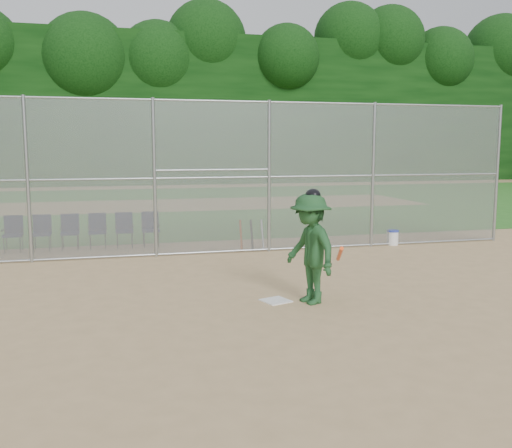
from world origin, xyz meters
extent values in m
plane|color=tan|center=(0.00, 0.00, 0.00)|extent=(100.00, 100.00, 0.00)
plane|color=#296A1F|center=(0.00, 18.00, 0.01)|extent=(100.00, 100.00, 0.00)
plane|color=tan|center=(0.00, 18.00, 0.01)|extent=(24.00, 24.00, 0.00)
cube|color=gray|center=(0.00, 5.00, 2.00)|extent=(16.00, 0.02, 4.00)
cylinder|color=#9EA3A8|center=(8.00, 5.00, 2.00)|extent=(0.09, 0.09, 4.00)
cylinder|color=#9EA3A8|center=(0.00, 5.00, 3.95)|extent=(16.00, 0.05, 0.05)
cube|color=black|center=(0.00, 35.00, 5.50)|extent=(80.00, 5.00, 11.00)
cube|color=white|center=(-0.24, 0.12, 0.01)|extent=(0.58, 0.58, 0.02)
imported|color=#1F4E26|center=(0.33, -0.12, 0.99)|extent=(1.04, 1.42, 1.98)
ellipsoid|color=black|center=(0.33, -0.12, 1.95)|extent=(0.27, 0.30, 0.23)
cylinder|color=#EA4616|center=(0.73, -0.52, 0.95)|extent=(0.32, 0.79, 0.40)
cylinder|color=white|center=(4.70, 5.06, 0.19)|extent=(0.32, 0.32, 0.38)
cylinder|color=#2738AA|center=(4.70, 5.06, 0.41)|extent=(0.34, 0.34, 0.05)
cylinder|color=#D84C14|center=(0.28, 5.22, 0.42)|extent=(0.06, 0.27, 0.84)
cylinder|color=black|center=(0.58, 5.22, 0.42)|extent=(0.06, 0.29, 0.83)
cylinder|color=#B2B2B7|center=(0.88, 5.22, 0.41)|extent=(0.06, 0.32, 0.83)
camera|label=1|loc=(-3.10, -9.56, 2.79)|focal=40.00mm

